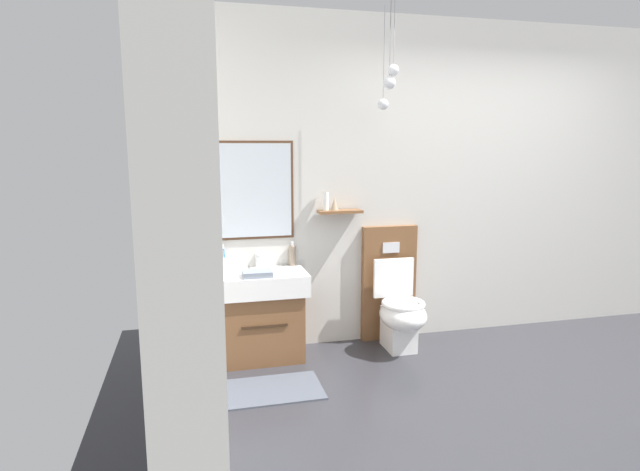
{
  "coord_description": "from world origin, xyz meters",
  "views": [
    {
      "loc": [
        -2.42,
        -2.48,
        1.68
      ],
      "look_at": [
        -1.47,
        1.35,
        0.99
      ],
      "focal_mm": 29.11,
      "sensor_mm": 36.0,
      "label": 1
    }
  ],
  "objects_px": {
    "soap_dispenser": "(292,255)",
    "toilet": "(396,302)",
    "vanity_sink_left": "(261,313)",
    "toothbrush_cup": "(223,263)",
    "folded_hand_towel": "(257,274)"
  },
  "relations": [
    {
      "from": "toilet",
      "to": "folded_hand_towel",
      "type": "xyz_separation_m",
      "value": [
        -1.17,
        -0.12,
        0.35
      ]
    },
    {
      "from": "vanity_sink_left",
      "to": "soap_dispenser",
      "type": "height_order",
      "value": "soap_dispenser"
    },
    {
      "from": "soap_dispenser",
      "to": "folded_hand_towel",
      "type": "distance_m",
      "value": 0.44
    },
    {
      "from": "toilet",
      "to": "soap_dispenser",
      "type": "xyz_separation_m",
      "value": [
        -0.85,
        0.17,
        0.41
      ]
    },
    {
      "from": "soap_dispenser",
      "to": "toilet",
      "type": "bearing_deg",
      "value": -11.41
    },
    {
      "from": "toilet",
      "to": "toothbrush_cup",
      "type": "distance_m",
      "value": 1.47
    },
    {
      "from": "vanity_sink_left",
      "to": "toothbrush_cup",
      "type": "bearing_deg",
      "value": 150.91
    },
    {
      "from": "vanity_sink_left",
      "to": "folded_hand_towel",
      "type": "relative_size",
      "value": 3.23
    },
    {
      "from": "toothbrush_cup",
      "to": "vanity_sink_left",
      "type": "bearing_deg",
      "value": -29.09
    },
    {
      "from": "vanity_sink_left",
      "to": "soap_dispenser",
      "type": "relative_size",
      "value": 3.58
    },
    {
      "from": "soap_dispenser",
      "to": "vanity_sink_left",
      "type": "bearing_deg",
      "value": -150.23
    },
    {
      "from": "toothbrush_cup",
      "to": "folded_hand_towel",
      "type": "relative_size",
      "value": 0.91
    },
    {
      "from": "vanity_sink_left",
      "to": "soap_dispenser",
      "type": "distance_m",
      "value": 0.53
    },
    {
      "from": "toothbrush_cup",
      "to": "folded_hand_towel",
      "type": "height_order",
      "value": "toothbrush_cup"
    },
    {
      "from": "vanity_sink_left",
      "to": "toilet",
      "type": "relative_size",
      "value": 0.71
    }
  ]
}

